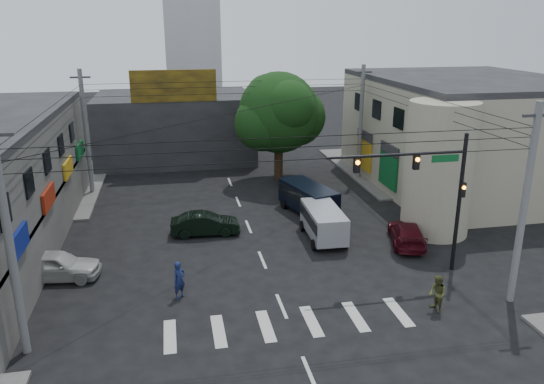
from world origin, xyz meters
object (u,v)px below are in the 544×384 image
object	(u,v)px
utility_pole_far_right	(361,123)
traffic_officer	(179,280)
traffic_gantry	(430,182)
silver_minivan	(323,224)
maroon_sedan	(407,233)
navy_van	(308,200)
dark_sedan	(205,224)
white_compact	(55,265)
utility_pole_near_right	(524,207)
utility_pole_near_left	(9,243)
pedestrian_olive	(437,294)
utility_pole_far_left	(86,133)
street_tree	(279,113)

from	to	relation	value
utility_pole_far_right	traffic_officer	distance (m)	23.19
traffic_gantry	silver_minivan	bearing A→B (deg)	126.03
maroon_sedan	navy_van	size ratio (longest dim) A/B	0.90
dark_sedan	maroon_sedan	bearing A→B (deg)	-104.85
traffic_officer	utility_pole_far_right	bearing A→B (deg)	10.32
white_compact	navy_van	size ratio (longest dim) A/B	0.86
utility_pole_near_right	silver_minivan	xyz separation A→B (m)	(-6.45, 8.68, -3.65)
silver_minivan	utility_pole_near_left	bearing A→B (deg)	122.51
utility_pole_far_right	white_compact	bearing A→B (deg)	-145.90
pedestrian_olive	navy_van	bearing A→B (deg)	-174.18
maroon_sedan	pedestrian_olive	distance (m)	7.59
utility_pole_far_right	dark_sedan	distance (m)	16.91
white_compact	navy_van	xyz separation A→B (m)	(14.78, 6.81, 0.26)
traffic_gantry	utility_pole_far_left	size ratio (longest dim) A/B	0.78
utility_pole_far_right	navy_van	size ratio (longest dim) A/B	1.73
utility_pole_far_right	pedestrian_olive	xyz separation A→B (m)	(-3.84, -20.74, -3.75)
traffic_officer	pedestrian_olive	distance (m)	11.66
silver_minivan	navy_van	bearing A→B (deg)	-1.22
maroon_sedan	silver_minivan	xyz separation A→B (m)	(-4.55, 1.58, 0.31)
utility_pole_near_right	traffic_officer	xyz separation A→B (m)	(-14.98, 3.20, -3.70)
utility_pole_near_right	utility_pole_far_right	size ratio (longest dim) A/B	1.00
street_tree	silver_minivan	size ratio (longest dim) A/B	1.95
maroon_sedan	pedestrian_olive	world-z (taller)	pedestrian_olive
utility_pole_far_left	traffic_gantry	bearing A→B (deg)	-42.86
white_compact	traffic_officer	bearing A→B (deg)	-109.38
dark_sedan	white_compact	size ratio (longest dim) A/B	0.92
maroon_sedan	silver_minivan	bearing A→B (deg)	-2.69
traffic_gantry	utility_pole_near_left	size ratio (longest dim) A/B	0.78
silver_minivan	street_tree	bearing A→B (deg)	1.93
utility_pole_far_left	traffic_officer	xyz separation A→B (m)	(6.02, -17.30, -3.70)
utility_pole_far_right	white_compact	distance (m)	25.65
traffic_officer	navy_van	bearing A→B (deg)	9.69
traffic_gantry	silver_minivan	size ratio (longest dim) A/B	1.61
utility_pole_far_right	maroon_sedan	bearing A→B (deg)	-98.07
white_compact	maroon_sedan	distance (m)	19.12
street_tree	navy_van	world-z (taller)	street_tree
utility_pole_far_left	utility_pole_far_right	bearing A→B (deg)	0.00
dark_sedan	navy_van	size ratio (longest dim) A/B	0.79
utility_pole_far_left	silver_minivan	bearing A→B (deg)	-39.08
traffic_gantry	traffic_officer	size ratio (longest dim) A/B	3.99
utility_pole_near_left	traffic_gantry	bearing A→B (deg)	10.80
maroon_sedan	street_tree	bearing A→B (deg)	-55.76
traffic_gantry	white_compact	world-z (taller)	traffic_gantry
utility_pole_near_right	utility_pole_far_left	size ratio (longest dim) A/B	1.00
utility_pole_far_left	traffic_officer	distance (m)	18.69
utility_pole_far_left	utility_pole_far_right	world-z (taller)	same
white_compact	traffic_officer	world-z (taller)	traffic_officer
traffic_officer	utility_pole_far_left	bearing A→B (deg)	70.39
street_tree	traffic_officer	distance (m)	20.68
utility_pole_far_right	silver_minivan	size ratio (longest dim) A/B	2.06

